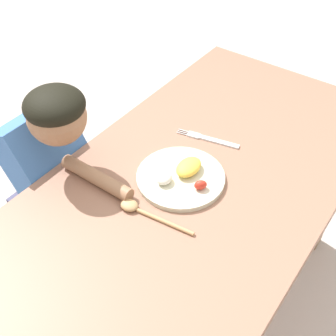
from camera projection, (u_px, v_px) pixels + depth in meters
ground_plane at (193, 302)px, 1.76m from camera, size 8.00×8.00×0.00m
dining_table at (201, 198)px, 1.33m from camera, size 1.33×0.72×0.74m
plate at (181, 176)px, 1.22m from camera, size 0.25×0.25×0.05m
fork at (210, 139)px, 1.35m from camera, size 0.06×0.20×0.01m
spoon at (140, 210)px, 1.13m from camera, size 0.05×0.22×0.02m
person at (56, 197)px, 1.45m from camera, size 0.22×0.46×1.00m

